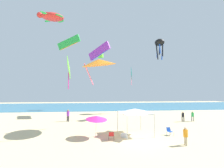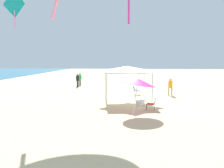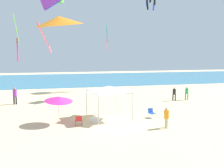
{
  "view_description": "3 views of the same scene",
  "coord_description": "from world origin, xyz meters",
  "px_view_note": "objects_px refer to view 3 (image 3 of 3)",
  "views": [
    {
      "loc": [
        -4.18,
        -14.78,
        4.71
      ],
      "look_at": [
        -1.26,
        12.89,
        6.27
      ],
      "focal_mm": 24.04,
      "sensor_mm": 36.0,
      "label": 1
    },
    {
      "loc": [
        -18.46,
        1.57,
        3.45
      ],
      "look_at": [
        -0.86,
        3.13,
        1.54
      ],
      "focal_mm": 37.83,
      "sensor_mm": 36.0,
      "label": 2
    },
    {
      "loc": [
        -4.61,
        -19.01,
        5.62
      ],
      "look_at": [
        1.04,
        4.35,
        2.73
      ],
      "focal_mm": 40.03,
      "sensor_mm": 36.0,
      "label": 3
    }
  ],
  "objects_px": {
    "canopy_tent": "(109,89)",
    "folding_chair_near_cooler": "(79,120)",
    "person_by_tent": "(15,94)",
    "kite_diamond_teal": "(107,34)",
    "cooler_box": "(95,120)",
    "person_kite_handler": "(166,116)",
    "person_beachcomber": "(187,92)",
    "beach_umbrella": "(59,99)",
    "kite_delta_orange": "(59,21)",
    "person_near_umbrella": "(174,93)",
    "kite_diamond_lime": "(17,32)",
    "folding_chair_right_of_tent": "(151,112)"
  },
  "relations": [
    {
      "from": "canopy_tent",
      "to": "folding_chair_near_cooler",
      "type": "height_order",
      "value": "canopy_tent"
    },
    {
      "from": "person_by_tent",
      "to": "kite_diamond_teal",
      "type": "height_order",
      "value": "kite_diamond_teal"
    },
    {
      "from": "canopy_tent",
      "to": "cooler_box",
      "type": "relative_size",
      "value": 5.18
    },
    {
      "from": "cooler_box",
      "to": "person_kite_handler",
      "type": "distance_m",
      "value": 5.86
    },
    {
      "from": "canopy_tent",
      "to": "person_beachcomber",
      "type": "xyz_separation_m",
      "value": [
        11.34,
        6.37,
        -1.63
      ]
    },
    {
      "from": "beach_umbrella",
      "to": "person_kite_handler",
      "type": "xyz_separation_m",
      "value": [
        7.92,
        -3.19,
        -1.1
      ]
    },
    {
      "from": "person_by_tent",
      "to": "kite_delta_orange",
      "type": "bearing_deg",
      "value": -11.15
    },
    {
      "from": "person_kite_handler",
      "to": "person_near_umbrella",
      "type": "bearing_deg",
      "value": 158.35
    },
    {
      "from": "canopy_tent",
      "to": "kite_delta_orange",
      "type": "relative_size",
      "value": 0.61
    },
    {
      "from": "person_by_tent",
      "to": "kite_diamond_lime",
      "type": "distance_m",
      "value": 10.78
    },
    {
      "from": "kite_diamond_lime",
      "to": "person_near_umbrella",
      "type": "bearing_deg",
      "value": 96.6
    },
    {
      "from": "canopy_tent",
      "to": "person_beachcomber",
      "type": "height_order",
      "value": "canopy_tent"
    },
    {
      "from": "canopy_tent",
      "to": "kite_diamond_lime",
      "type": "bearing_deg",
      "value": -178.19
    },
    {
      "from": "kite_diamond_teal",
      "to": "kite_diamond_lime",
      "type": "distance_m",
      "value": 14.03
    },
    {
      "from": "beach_umbrella",
      "to": "person_kite_handler",
      "type": "bearing_deg",
      "value": -21.91
    },
    {
      "from": "folding_chair_right_of_tent",
      "to": "person_kite_handler",
      "type": "bearing_deg",
      "value": -102.11
    },
    {
      "from": "folding_chair_near_cooler",
      "to": "kite_diamond_lime",
      "type": "xyz_separation_m",
      "value": [
        -4.51,
        1.54,
        6.84
      ]
    },
    {
      "from": "canopy_tent",
      "to": "beach_umbrella",
      "type": "xyz_separation_m",
      "value": [
        -4.3,
        -0.76,
        -0.55
      ]
    },
    {
      "from": "kite_diamond_teal",
      "to": "kite_diamond_lime",
      "type": "height_order",
      "value": "kite_diamond_teal"
    },
    {
      "from": "kite_diamond_lime",
      "to": "person_by_tent",
      "type": "bearing_deg",
      "value": 175.71
    },
    {
      "from": "canopy_tent",
      "to": "kite_diamond_lime",
      "type": "relative_size",
      "value": 1.05
    },
    {
      "from": "folding_chair_near_cooler",
      "to": "person_by_tent",
      "type": "xyz_separation_m",
      "value": [
        -6.07,
        10.22,
        0.65
      ]
    },
    {
      "from": "folding_chair_near_cooler",
      "to": "person_beachcomber",
      "type": "relative_size",
      "value": 0.5
    },
    {
      "from": "folding_chair_near_cooler",
      "to": "canopy_tent",
      "type": "bearing_deg",
      "value": -142.59
    },
    {
      "from": "kite_diamond_teal",
      "to": "folding_chair_near_cooler",
      "type": "bearing_deg",
      "value": 172.16
    },
    {
      "from": "folding_chair_near_cooler",
      "to": "cooler_box",
      "type": "distance_m",
      "value": 1.64
    },
    {
      "from": "person_beachcomber",
      "to": "canopy_tent",
      "type": "bearing_deg",
      "value": 42.33
    },
    {
      "from": "kite_diamond_teal",
      "to": "kite_delta_orange",
      "type": "distance_m",
      "value": 9.8
    },
    {
      "from": "beach_umbrella",
      "to": "kite_delta_orange",
      "type": "xyz_separation_m",
      "value": [
        0.27,
        3.24,
        6.56
      ]
    },
    {
      "from": "person_near_umbrella",
      "to": "kite_diamond_teal",
      "type": "distance_m",
      "value": 11.09
    },
    {
      "from": "beach_umbrella",
      "to": "kite_diamond_teal",
      "type": "relative_size",
      "value": 0.71
    },
    {
      "from": "folding_chair_near_cooler",
      "to": "person_by_tent",
      "type": "bearing_deg",
      "value": -53.86
    },
    {
      "from": "person_beachcomber",
      "to": "person_kite_handler",
      "type": "relative_size",
      "value": 1.02
    },
    {
      "from": "canopy_tent",
      "to": "person_kite_handler",
      "type": "distance_m",
      "value": 5.6
    },
    {
      "from": "folding_chair_right_of_tent",
      "to": "kite_diamond_lime",
      "type": "relative_size",
      "value": 0.22
    },
    {
      "from": "beach_umbrella",
      "to": "kite_diamond_teal",
      "type": "bearing_deg",
      "value": 59.61
    },
    {
      "from": "beach_umbrella",
      "to": "person_kite_handler",
      "type": "height_order",
      "value": "beach_umbrella"
    },
    {
      "from": "beach_umbrella",
      "to": "folding_chair_right_of_tent",
      "type": "xyz_separation_m",
      "value": [
        8.04,
        0.02,
        -1.57
      ]
    },
    {
      "from": "cooler_box",
      "to": "person_near_umbrella",
      "type": "xyz_separation_m",
      "value": [
        11.01,
        7.31,
        0.76
      ]
    },
    {
      "from": "folding_chair_right_of_tent",
      "to": "person_near_umbrella",
      "type": "distance_m",
      "value": 9.17
    },
    {
      "from": "kite_delta_orange",
      "to": "kite_diamond_lime",
      "type": "relative_size",
      "value": 1.72
    },
    {
      "from": "folding_chair_right_of_tent",
      "to": "kite_diamond_teal",
      "type": "distance_m",
      "value": 13.4
    },
    {
      "from": "kite_diamond_teal",
      "to": "kite_delta_orange",
      "type": "bearing_deg",
      "value": 155.97
    },
    {
      "from": "person_near_umbrella",
      "to": "person_kite_handler",
      "type": "relative_size",
      "value": 1.01
    },
    {
      "from": "canopy_tent",
      "to": "person_by_tent",
      "type": "bearing_deg",
      "value": 136.5
    },
    {
      "from": "canopy_tent",
      "to": "cooler_box",
      "type": "height_order",
      "value": "canopy_tent"
    },
    {
      "from": "person_by_tent",
      "to": "beach_umbrella",
      "type": "bearing_deg",
      "value": -23.81
    },
    {
      "from": "cooler_box",
      "to": "kite_delta_orange",
      "type": "xyz_separation_m",
      "value": [
        -2.63,
        3.5,
        8.41
      ]
    },
    {
      "from": "cooler_box",
      "to": "person_kite_handler",
      "type": "relative_size",
      "value": 0.46
    },
    {
      "from": "cooler_box",
      "to": "kite_diamond_lime",
      "type": "xyz_separation_m",
      "value": [
        -5.94,
        0.79,
        7.11
      ]
    }
  ]
}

